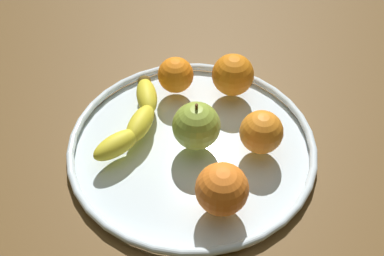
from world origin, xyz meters
The scene contains 8 objects.
ground_plane centered at (0.00, 0.00, -2.00)cm, with size 119.65×119.65×4.00cm, color brown.
fruit_bowl centered at (0.00, 0.00, 0.92)cm, with size 38.72×38.72×1.80cm.
banana centered at (0.84, 9.42, 3.47)cm, with size 20.13×7.68×3.34cm.
apple centered at (0.35, -0.67, 5.46)cm, with size 7.31×7.31×8.11cm.
orange_back_left centered at (1.69, -10.22, 5.09)cm, with size 6.58×6.58×6.58cm, color orange.
orange_front_left centered at (10.98, 5.88, 4.83)cm, with size 6.05×6.05×6.05cm, color orange.
orange_center centered at (-10.22, -6.96, 5.43)cm, with size 7.27×7.27×7.27cm, color orange.
orange_front_right centered at (13.02, -3.45, 5.32)cm, with size 7.05×7.05×7.05cm, color orange.
Camera 1 is at (-47.74, -13.21, 57.76)cm, focal length 45.16 mm.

